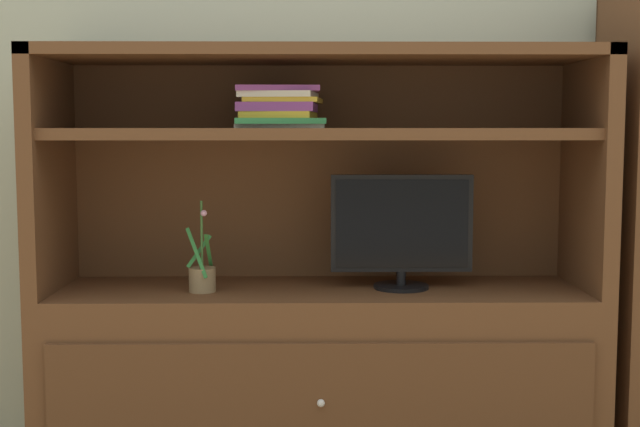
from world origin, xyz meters
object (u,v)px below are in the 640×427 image
(tv_monitor, at_px, (402,229))
(potted_plant, at_px, (202,277))
(media_console, at_px, (320,332))
(magazine_stack, at_px, (279,108))

(tv_monitor, distance_m, potted_plant, 0.66)
(media_console, xyz_separation_m, tv_monitor, (0.27, -0.02, 0.34))
(potted_plant, xyz_separation_m, magazine_stack, (0.25, 0.05, 0.54))
(tv_monitor, distance_m, magazine_stack, 0.55)
(media_console, height_order, tv_monitor, media_console)
(potted_plant, bearing_deg, magazine_stack, 12.34)
(tv_monitor, relative_size, magazine_stack, 1.39)
(potted_plant, bearing_deg, tv_monitor, 4.24)
(tv_monitor, xyz_separation_m, magazine_stack, (-0.39, 0.01, 0.39))
(media_console, distance_m, tv_monitor, 0.43)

